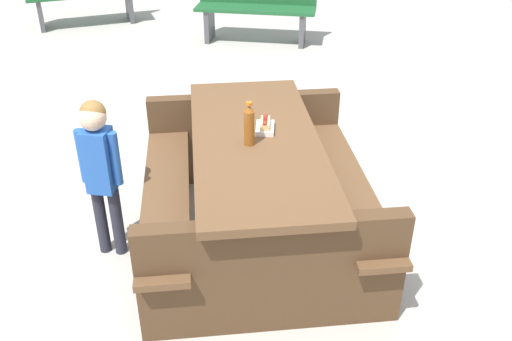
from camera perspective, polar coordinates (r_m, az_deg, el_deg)
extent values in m
plane|color=#B7B2A8|center=(3.83, 0.00, -6.77)|extent=(30.00, 30.00, 0.00)
cube|color=brown|center=(3.43, 0.00, 2.87)|extent=(1.84, 0.87, 0.05)
cube|color=brown|center=(3.57, -8.97, -1.82)|extent=(1.81, 0.39, 0.04)
cube|color=brown|center=(3.68, 8.71, -0.77)|extent=(1.81, 0.39, 0.04)
cube|color=#4D3520|center=(4.29, -1.16, 3.29)|extent=(0.19, 1.40, 0.70)
cube|color=#4D3520|center=(3.01, 1.69, -10.49)|extent=(0.19, 1.40, 0.70)
cylinder|color=brown|center=(3.31, -0.68, 4.27)|extent=(0.06, 0.06, 0.21)
cone|color=brown|center=(3.25, -0.69, 6.26)|extent=(0.06, 0.06, 0.04)
cylinder|color=orange|center=(3.24, -0.69, 6.72)|extent=(0.03, 0.03, 0.02)
cube|color=white|center=(3.51, 0.91, 4.27)|extent=(0.19, 0.13, 0.03)
cube|color=#D8B272|center=(3.50, 0.92, 4.75)|extent=(0.15, 0.07, 0.04)
cylinder|color=maroon|center=(3.49, 0.92, 5.02)|extent=(0.14, 0.04, 0.03)
ellipsoid|color=maroon|center=(3.48, 0.92, 5.19)|extent=(0.07, 0.03, 0.01)
cylinder|color=#262633|center=(3.68, -13.72, -4.98)|extent=(0.07, 0.07, 0.47)
cylinder|color=#262633|center=(3.72, -15.24, -4.79)|extent=(0.07, 0.07, 0.47)
cube|color=#2659B2|center=(3.47, -15.41, 1.00)|extent=(0.18, 0.18, 0.40)
cylinder|color=#2659B2|center=(3.42, -13.92, 1.17)|extent=(0.06, 0.06, 0.34)
cylinder|color=#2659B2|center=(3.50, -16.95, 1.40)|extent=(0.06, 0.06, 0.34)
sphere|color=beige|center=(3.34, -16.06, 5.15)|extent=(0.16, 0.16, 0.16)
sphere|color=olive|center=(3.34, -16.03, 5.54)|extent=(0.15, 0.15, 0.15)
cube|color=#1E592D|center=(7.40, -0.05, 15.89)|extent=(0.70, 1.55, 0.04)
cube|color=#4C4C51|center=(7.57, -4.69, 14.38)|extent=(0.36, 0.13, 0.41)
cube|color=#4C4C51|center=(7.39, 4.68, 13.97)|extent=(0.36, 0.13, 0.41)
cube|color=#4C4C51|center=(8.52, -20.77, 14.42)|extent=(0.36, 0.16, 0.41)
cube|color=#4C4C51|center=(8.59, -12.57, 15.75)|extent=(0.36, 0.16, 0.41)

